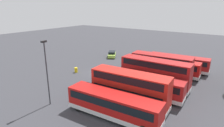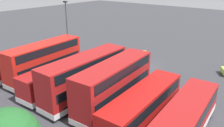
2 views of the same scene
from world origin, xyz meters
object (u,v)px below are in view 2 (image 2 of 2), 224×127
Objects in this scene: bus_single_deck_near_end at (183,122)px; bus_single_deck_seventh at (31,60)px; bus_single_deck_second at (143,105)px; bus_double_decker_fourth at (86,76)px; lamp_post_tall at (67,24)px; waste_bin_yellow at (144,54)px; bus_double_decker_sixth at (45,60)px; bus_single_deck_fifth at (65,75)px; bus_double_decker_third at (114,84)px.

bus_single_deck_seventh is (21.58, -0.88, -0.00)m from bus_single_deck_near_end.
bus_single_deck_second is 0.98× the size of bus_double_decker_fourth.
lamp_post_tall is (13.09, -9.03, 2.49)m from bus_double_decker_fourth.
bus_double_decker_fourth reaches higher than waste_bin_yellow.
bus_single_deck_second is at bearing 178.61° from bus_double_decker_sixth.
bus_single_deck_fifth is (3.47, -0.06, -0.83)m from bus_double_decker_fourth.
bus_double_decker_fourth is at bearing 145.40° from lamp_post_tall.
bus_single_deck_near_end is at bearing 177.74° from bus_double_decker_fourth.
bus_single_deck_near_end reaches higher than waste_bin_yellow.
bus_single_deck_near_end is at bearing 177.66° from bus_single_deck_seventh.
bus_single_deck_seventh is at bearing 104.84° from lamp_post_tall.
lamp_post_tall is (20.12, -9.11, 3.32)m from bus_single_deck_second.
bus_single_deck_fifth is 13.57m from lamp_post_tall.
bus_double_decker_sixth is at bearing 176.88° from bus_single_deck_seventh.
bus_single_deck_second is 7.08m from bus_double_decker_fourth.
bus_single_deck_near_end is at bearing 173.88° from bus_double_decker_third.
bus_single_deck_seventh is (17.84, -0.54, 0.00)m from bus_single_deck_second.
bus_single_deck_near_end and bus_single_deck_fifth have the same top height.
bus_single_deck_near_end is 1.08× the size of bus_double_decker_fourth.
bus_single_deck_near_end is 1.01× the size of bus_single_deck_seventh.
bus_double_decker_third reaches higher than bus_single_deck_seventh.
bus_double_decker_sixth is at bearing 0.44° from bus_double_decker_third.
bus_single_deck_seventh is at bearing -3.12° from bus_double_decker_sixth.
bus_single_deck_fifth is at bearing -1.01° from bus_double_decker_fourth.
bus_single_deck_second is 1.03× the size of bus_double_decker_third.
bus_double_decker_sixth reaches higher than bus_single_deck_near_end.
bus_double_decker_third and bus_double_decker_sixth have the same top height.
bus_single_deck_fifth is at bearing 176.91° from bus_single_deck_seventh.
bus_double_decker_fourth is (7.03, -0.08, 0.83)m from bus_single_deck_second.
bus_double_decker_sixth reaches higher than bus_single_deck_fifth.
lamp_post_tall is at bearing -34.60° from bus_double_decker_fourth.
bus_double_decker_fourth reaches higher than bus_single_deck_seventh.
bus_single_deck_near_end is 1.14× the size of bus_double_decker_third.
bus_single_deck_near_end is at bearing 174.69° from bus_single_deck_second.
waste_bin_yellow is at bearing -109.31° from bus_double_decker_sixth.
bus_single_deck_second is at bearing 120.54° from waste_bin_yellow.
bus_double_decker_fourth is 16.10m from lamp_post_tall.
waste_bin_yellow is at bearing -120.38° from bus_single_deck_seventh.
bus_single_deck_near_end is 25.87m from lamp_post_tall.
waste_bin_yellow is (-1.39, -15.30, -1.15)m from bus_single_deck_fifth.
bus_double_decker_fourth is 15.63m from waste_bin_yellow.
bus_double_decker_fourth is at bearing -2.26° from bus_single_deck_near_end.
bus_single_deck_near_end is 21.60m from bus_single_deck_seventh.
bus_double_decker_fourth is at bearing 177.90° from bus_double_decker_sixth.
bus_single_deck_second is at bearing -5.31° from bus_single_deck_near_end.
bus_single_deck_fifth is at bearing 84.82° from waste_bin_yellow.
bus_single_deck_near_end is 1.38× the size of lamp_post_tall.
bus_single_deck_seventh is 1.36× the size of lamp_post_tall.
bus_double_decker_third is at bearing -177.60° from bus_single_deck_fifth.
lamp_post_tall is at bearing -42.99° from bus_single_deck_fifth.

